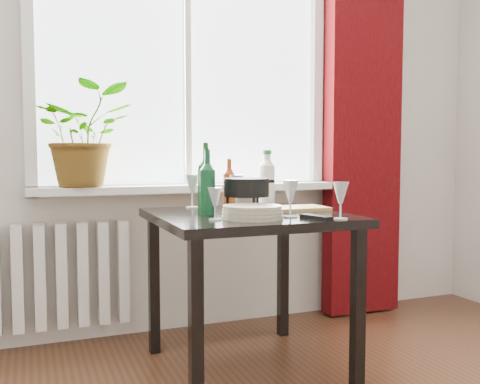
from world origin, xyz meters
name	(u,v)px	position (x,y,z in m)	size (l,w,h in m)	color
window	(186,50)	(0.00, 2.22, 1.60)	(1.72, 0.08, 1.62)	white
windowsill	(190,188)	(0.00, 2.15, 0.82)	(1.72, 0.20, 0.04)	white
curtain	(363,109)	(1.12, 2.12, 1.30)	(0.50, 0.12, 2.56)	#390507
radiator	(51,276)	(-0.75, 2.18, 0.38)	(0.80, 0.10, 0.55)	white
table	(248,233)	(0.10, 1.55, 0.65)	(0.85, 0.85, 0.74)	black
potted_plant	(84,135)	(-0.57, 2.15, 1.11)	(0.48, 0.42, 0.53)	#32751F
wine_bottle_left	(208,182)	(-0.09, 1.56, 0.89)	(0.07, 0.07, 0.30)	#0B3C1E
wine_bottle_right	(206,177)	(-0.07, 1.65, 0.91)	(0.08, 0.08, 0.33)	#0B3C15
bottle_amber	(229,183)	(0.11, 1.83, 0.87)	(0.06, 0.06, 0.25)	maroon
cleaning_bottle	(267,177)	(0.34, 1.87, 0.89)	(0.09, 0.09, 0.30)	silver
wineglass_front_right	(290,198)	(0.21, 1.33, 0.82)	(0.07, 0.07, 0.17)	silver
wineglass_far_right	(341,200)	(0.37, 1.18, 0.82)	(0.07, 0.07, 0.16)	silver
wineglass_back_center	(236,191)	(0.12, 1.75, 0.83)	(0.08, 0.08, 0.18)	silver
wineglass_back_left	(192,191)	(-0.07, 1.88, 0.83)	(0.07, 0.07, 0.17)	silver
wineglass_front_left	(215,204)	(-0.13, 1.35, 0.81)	(0.06, 0.06, 0.14)	#B3BCC1
plate_stack	(252,212)	(0.03, 1.34, 0.77)	(0.26, 0.26, 0.06)	#BAB19A
fondue_pot	(246,196)	(0.09, 1.55, 0.82)	(0.24, 0.21, 0.16)	black
tv_remote	(316,217)	(0.28, 1.23, 0.75)	(0.05, 0.16, 0.02)	black
cutting_board	(295,208)	(0.37, 1.59, 0.75)	(0.30, 0.20, 0.02)	tan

